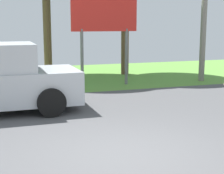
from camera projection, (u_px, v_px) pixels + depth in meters
The scene contains 3 objects.
ground_plane at pixel (86, 117), 9.51m from camera, with size 40.00×22.00×0.20m.
utility_pole at pixel (205, 2), 14.58m from camera, with size 1.80×0.24×6.16m.
roadside_billboard at pixel (104, 19), 13.57m from camera, with size 2.60×0.12×3.50m.
Camera 1 is at (-2.28, -6.00, 2.44)m, focal length 57.28 mm.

